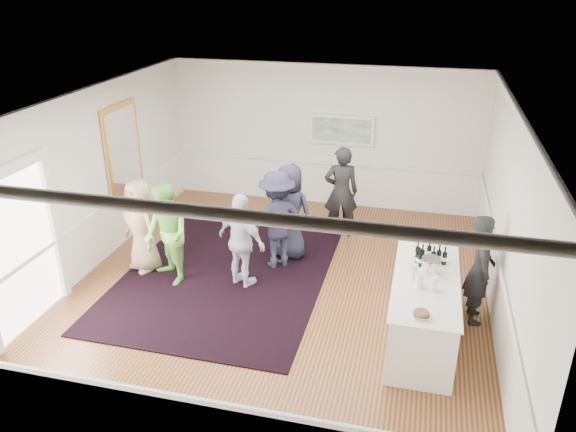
% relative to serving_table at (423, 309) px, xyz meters
% --- Properties ---
extents(floor, '(8.00, 8.00, 0.00)m').
position_rel_serving_table_xyz_m(floor, '(-2.41, 0.87, -0.50)').
color(floor, brown).
rests_on(floor, ground).
extents(ceiling, '(7.00, 8.00, 0.02)m').
position_rel_serving_table_xyz_m(ceiling, '(-2.41, 0.87, 2.70)').
color(ceiling, white).
rests_on(ceiling, wall_back).
extents(wall_left, '(0.02, 8.00, 3.20)m').
position_rel_serving_table_xyz_m(wall_left, '(-5.91, 0.87, 1.10)').
color(wall_left, white).
rests_on(wall_left, floor).
extents(wall_right, '(0.02, 8.00, 3.20)m').
position_rel_serving_table_xyz_m(wall_right, '(1.09, 0.87, 1.10)').
color(wall_right, white).
rests_on(wall_right, floor).
extents(wall_back, '(7.00, 0.02, 3.20)m').
position_rel_serving_table_xyz_m(wall_back, '(-2.41, 4.87, 1.10)').
color(wall_back, white).
rests_on(wall_back, floor).
extents(wall_front, '(7.00, 0.02, 3.20)m').
position_rel_serving_table_xyz_m(wall_front, '(-2.41, -3.13, 1.10)').
color(wall_front, white).
rests_on(wall_front, floor).
extents(wainscoting, '(7.00, 8.00, 1.00)m').
position_rel_serving_table_xyz_m(wainscoting, '(-2.41, 0.87, -0.00)').
color(wainscoting, white).
rests_on(wainscoting, floor).
extents(mirror, '(0.05, 1.25, 1.85)m').
position_rel_serving_table_xyz_m(mirror, '(-5.87, 2.17, 1.30)').
color(mirror, gold).
rests_on(mirror, wall_left).
extents(doorway, '(0.10, 1.78, 2.56)m').
position_rel_serving_table_xyz_m(doorway, '(-5.86, -1.03, 0.92)').
color(doorway, white).
rests_on(doorway, wall_left).
extents(landscape_painting, '(1.44, 0.06, 0.66)m').
position_rel_serving_table_xyz_m(landscape_painting, '(-2.01, 4.81, 1.28)').
color(landscape_painting, white).
rests_on(landscape_painting, wall_back).
extents(area_rug, '(3.53, 4.62, 0.02)m').
position_rel_serving_table_xyz_m(area_rug, '(-3.45, 0.99, -0.49)').
color(area_rug, black).
rests_on(area_rug, floor).
extents(serving_table, '(0.93, 2.46, 1.00)m').
position_rel_serving_table_xyz_m(serving_table, '(0.00, 0.00, 0.00)').
color(serving_table, white).
rests_on(serving_table, floor).
extents(bartender, '(0.48, 0.68, 1.76)m').
position_rel_serving_table_xyz_m(bartender, '(0.79, 0.71, 0.38)').
color(bartender, black).
rests_on(bartender, floor).
extents(guest_tan, '(1.00, 0.91, 1.72)m').
position_rel_serving_table_xyz_m(guest_tan, '(-4.96, 0.94, 0.36)').
color(guest_tan, tan).
rests_on(guest_tan, floor).
extents(guest_green, '(1.11, 1.08, 1.80)m').
position_rel_serving_table_xyz_m(guest_green, '(-4.33, 0.64, 0.40)').
color(guest_green, '#78CA50').
rests_on(guest_green, floor).
extents(guest_lilac, '(1.07, 0.79, 1.69)m').
position_rel_serving_table_xyz_m(guest_lilac, '(-3.04, 0.83, 0.34)').
color(guest_lilac, silver).
rests_on(guest_lilac, floor).
extents(guest_dark_a, '(1.36, 1.26, 1.84)m').
position_rel_serving_table_xyz_m(guest_dark_a, '(-2.65, 1.65, 0.42)').
color(guest_dark_a, '#202135').
rests_on(guest_dark_a, floor).
extents(guest_dark_b, '(0.77, 0.60, 1.89)m').
position_rel_serving_table_xyz_m(guest_dark_b, '(-1.74, 3.21, 0.44)').
color(guest_dark_b, black).
rests_on(guest_dark_b, floor).
extents(guest_navy, '(0.98, 0.74, 1.83)m').
position_rel_serving_table_xyz_m(guest_navy, '(-2.52, 2.07, 0.41)').
color(guest_navy, '#202135').
rests_on(guest_navy, floor).
extents(wine_bottles, '(0.47, 0.37, 0.31)m').
position_rel_serving_table_xyz_m(wine_bottles, '(-0.00, 0.52, 0.65)').
color(wine_bottles, black).
rests_on(wine_bottles, serving_table).
extents(juice_pitchers, '(0.40, 0.39, 0.24)m').
position_rel_serving_table_xyz_m(juice_pitchers, '(-0.07, -0.19, 0.61)').
color(juice_pitchers, '#7BB340').
rests_on(juice_pitchers, serving_table).
extents(ice_bucket, '(0.26, 0.26, 0.25)m').
position_rel_serving_table_xyz_m(ice_bucket, '(0.04, 0.19, 0.61)').
color(ice_bucket, silver).
rests_on(ice_bucket, serving_table).
extents(nut_bowl, '(0.23, 0.23, 0.07)m').
position_rel_serving_table_xyz_m(nut_bowl, '(-0.05, -0.98, 0.53)').
color(nut_bowl, white).
rests_on(nut_bowl, serving_table).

